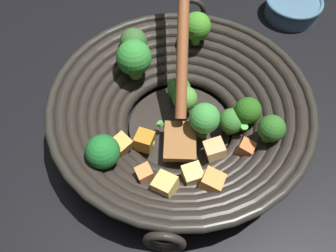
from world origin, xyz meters
TOP-DOWN VIEW (x-y plane):
  - ground_plane at (0.00, 0.00)m, footprint 4.00×4.00m
  - wok at (-0.00, 0.00)m, footprint 0.42×0.45m
  - prep_bowl at (0.15, 0.36)m, footprint 0.12×0.12m

SIDE VIEW (x-z plane):
  - ground_plane at x=0.00m, z-range 0.00..0.00m
  - prep_bowl at x=0.15m, z-range 0.00..0.04m
  - wok at x=0.00m, z-range -0.07..0.18m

